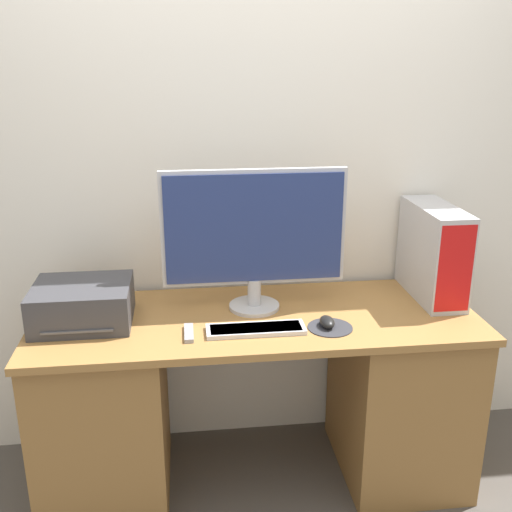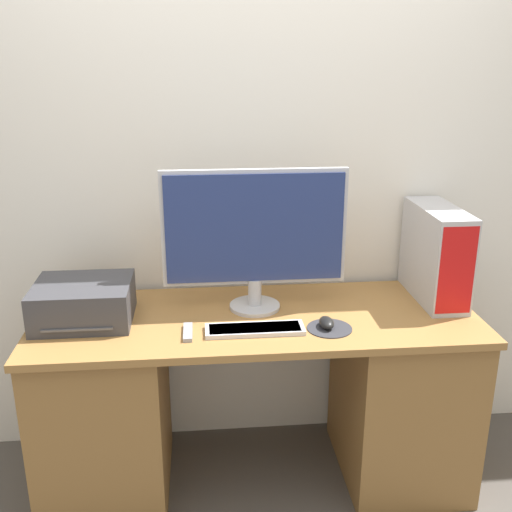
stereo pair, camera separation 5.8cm
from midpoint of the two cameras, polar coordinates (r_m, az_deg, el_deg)
The scene contains 9 objects.
wall_back at distance 2.65m, azimuth -1.61°, elevation 9.10°, with size 6.40×0.05×2.70m.
desk at distance 2.62m, azimuth -0.60°, elevation -13.24°, with size 1.80×0.66×0.78m.
monitor at distance 2.41m, azimuth -0.92°, elevation 2.20°, with size 0.75×0.21×0.58m.
keyboard at distance 2.30m, azimuth -0.73°, elevation -6.99°, with size 0.38×0.11×0.02m.
mousepad at distance 2.35m, azimuth 6.37°, elevation -6.79°, with size 0.18×0.18×0.00m.
mouse at distance 2.35m, azimuth 6.09°, elevation -6.26°, with size 0.06×0.10×0.04m.
computer_tower at distance 2.67m, azimuth 15.95°, elevation 0.35°, with size 0.16×0.44×0.40m.
printer at distance 2.46m, azimuth -16.83°, elevation -4.41°, with size 0.38×0.33×0.16m.
remote_control at distance 2.30m, azimuth -7.13°, elevation -7.29°, with size 0.03×0.14×0.02m.
Camera 1 is at (-0.27, -1.88, 1.79)m, focal length 42.00 mm.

